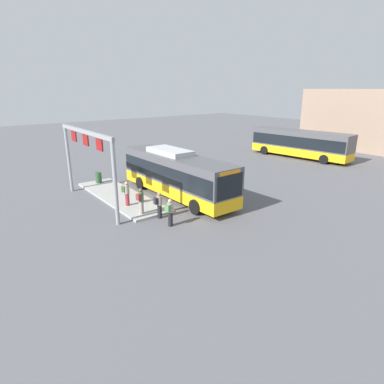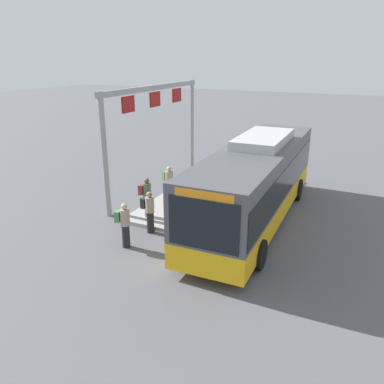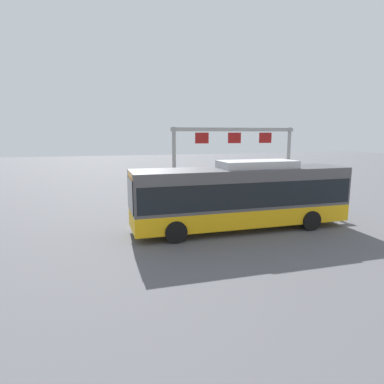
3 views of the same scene
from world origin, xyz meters
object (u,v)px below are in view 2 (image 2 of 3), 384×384
at_px(bus_main, 256,179).
at_px(person_waiting_far, 169,183).
at_px(person_boarding, 124,224).
at_px(person_waiting_mid, 149,211).
at_px(person_waiting_near, 146,196).
at_px(trash_bin, 231,161).

bearing_deg(bus_main, person_waiting_far, -91.88).
height_order(bus_main, person_boarding, bus_main).
bearing_deg(bus_main, person_waiting_mid, -50.37).
distance_m(bus_main, person_waiting_mid, 4.47).
distance_m(person_waiting_near, person_waiting_mid, 1.22).
xyz_separation_m(person_waiting_far, trash_bin, (-6.44, 0.63, -0.44)).
xyz_separation_m(person_boarding, person_waiting_near, (-2.40, -0.57, 0.16)).
distance_m(bus_main, trash_bin, 7.44).
distance_m(person_boarding, person_waiting_far, 4.38).
height_order(person_waiting_near, person_waiting_far, same).
height_order(bus_main, trash_bin, bus_main).
xyz_separation_m(person_waiting_mid, person_waiting_far, (-2.91, -0.73, 0.16)).
bearing_deg(person_boarding, bus_main, 31.33).
bearing_deg(person_waiting_mid, trash_bin, 92.82).
bearing_deg(person_waiting_mid, person_boarding, -93.91).
relative_size(person_waiting_far, trash_bin, 1.86).
bearing_deg(bus_main, trash_bin, -153.23).
height_order(person_waiting_mid, person_waiting_far, person_waiting_far).
distance_m(bus_main, person_boarding, 5.58).
relative_size(bus_main, person_waiting_mid, 6.60).
relative_size(person_boarding, person_waiting_near, 1.00).
bearing_deg(trash_bin, person_waiting_mid, 0.67).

